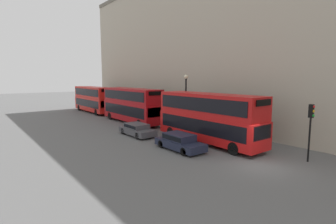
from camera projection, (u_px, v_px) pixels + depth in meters
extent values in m
plane|color=#5B5B5B|center=(261.00, 166.00, 17.22)|extent=(200.00, 200.00, 0.00)
cube|color=#B2A893|center=(319.00, 25.00, 20.17)|extent=(1.00, 80.00, 19.49)
cube|color=red|center=(208.00, 127.00, 23.01)|extent=(2.55, 10.75, 2.12)
cube|color=red|center=(208.00, 105.00, 22.74)|extent=(2.50, 10.54, 1.90)
cube|color=black|center=(208.00, 124.00, 22.97)|extent=(2.59, 9.89, 1.19)
cube|color=black|center=(208.00, 103.00, 22.73)|extent=(2.59, 9.89, 1.14)
cube|color=black|center=(262.00, 133.00, 18.75)|extent=(2.17, 0.06, 1.06)
cube|color=black|center=(264.00, 103.00, 18.47)|extent=(1.78, 0.06, 0.46)
cylinder|color=black|center=(234.00, 149.00, 19.48)|extent=(0.30, 1.00, 1.00)
cylinder|color=black|center=(252.00, 144.00, 20.84)|extent=(0.30, 1.00, 1.00)
cylinder|color=black|center=(171.00, 132.00, 25.42)|extent=(0.30, 1.00, 1.00)
cylinder|color=black|center=(188.00, 129.00, 26.78)|extent=(0.30, 1.00, 1.00)
cube|color=#A80F14|center=(131.00, 111.00, 33.59)|extent=(2.55, 10.96, 2.20)
cube|color=#A80F14|center=(131.00, 96.00, 33.33)|extent=(2.50, 10.74, 1.83)
cube|color=black|center=(131.00, 109.00, 33.56)|extent=(2.59, 10.08, 1.23)
cube|color=black|center=(131.00, 95.00, 33.32)|extent=(2.59, 10.08, 1.10)
cube|color=black|center=(156.00, 112.00, 29.25)|extent=(2.17, 0.06, 1.10)
cube|color=black|center=(156.00, 93.00, 28.97)|extent=(1.78, 0.06, 0.44)
cylinder|color=black|center=(140.00, 124.00, 29.99)|extent=(0.30, 1.00, 1.00)
cylinder|color=black|center=(156.00, 122.00, 31.34)|extent=(0.30, 1.00, 1.00)
cylinder|color=black|center=(110.00, 116.00, 36.08)|extent=(0.30, 1.00, 1.00)
cylinder|color=black|center=(125.00, 114.00, 37.44)|extent=(0.30, 1.00, 1.00)
cube|color=red|center=(94.00, 104.00, 43.47)|extent=(2.55, 10.85, 2.05)
cube|color=red|center=(93.00, 92.00, 43.22)|extent=(2.50, 10.64, 1.81)
cube|color=black|center=(94.00, 103.00, 43.44)|extent=(2.59, 9.99, 1.15)
cube|color=black|center=(93.00, 92.00, 43.21)|extent=(2.59, 9.99, 1.09)
cube|color=black|center=(108.00, 104.00, 39.17)|extent=(2.17, 0.06, 1.03)
cube|color=black|center=(107.00, 90.00, 38.90)|extent=(1.78, 0.06, 0.43)
cylinder|color=black|center=(97.00, 112.00, 39.90)|extent=(0.30, 1.00, 1.00)
cylinder|color=black|center=(110.00, 111.00, 41.26)|extent=(0.30, 1.00, 1.00)
cylinder|color=black|center=(79.00, 108.00, 45.92)|extent=(0.30, 1.00, 1.00)
cylinder|color=black|center=(92.00, 107.00, 47.27)|extent=(0.30, 1.00, 1.00)
cube|color=#1E2338|center=(180.00, 144.00, 20.89)|extent=(1.83, 4.45, 0.58)
cube|color=#1E2338|center=(179.00, 137.00, 20.90)|extent=(1.61, 2.45, 0.56)
cube|color=black|center=(179.00, 137.00, 20.90)|extent=(1.64, 2.32, 0.36)
cylinder|color=black|center=(184.00, 152.00, 19.31)|extent=(0.22, 0.64, 0.64)
cylinder|color=black|center=(200.00, 148.00, 20.28)|extent=(0.22, 0.64, 0.64)
cylinder|color=black|center=(161.00, 144.00, 21.54)|extent=(0.22, 0.64, 0.64)
cylinder|color=black|center=(176.00, 141.00, 22.51)|extent=(0.22, 0.64, 0.64)
cube|color=#47474C|center=(137.00, 131.00, 26.07)|extent=(1.84, 4.45, 0.56)
cube|color=#47474C|center=(137.00, 126.00, 26.09)|extent=(1.62, 2.45, 0.46)
cube|color=black|center=(137.00, 126.00, 26.09)|extent=(1.66, 2.32, 0.29)
cylinder|color=black|center=(138.00, 136.00, 24.48)|extent=(0.22, 0.64, 0.64)
cylinder|color=black|center=(152.00, 134.00, 25.46)|extent=(0.22, 0.64, 0.64)
cylinder|color=black|center=(123.00, 131.00, 26.72)|extent=(0.22, 0.64, 0.64)
cylinder|color=black|center=(137.00, 129.00, 27.70)|extent=(0.22, 0.64, 0.64)
cylinder|color=black|center=(309.00, 140.00, 17.82)|extent=(0.12, 0.12, 3.07)
cube|color=black|center=(311.00, 111.00, 17.56)|extent=(0.30, 0.26, 0.90)
sphere|color=red|center=(314.00, 107.00, 17.41)|extent=(0.18, 0.18, 0.18)
sphere|color=gold|center=(313.00, 111.00, 17.45)|extent=(0.18, 0.18, 0.18)
sphere|color=green|center=(313.00, 116.00, 17.49)|extent=(0.18, 0.18, 0.18)
cylinder|color=black|center=(186.00, 105.00, 27.86)|extent=(0.18, 0.18, 5.62)
sphere|color=beige|center=(186.00, 77.00, 27.47)|extent=(0.44, 0.44, 0.44)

